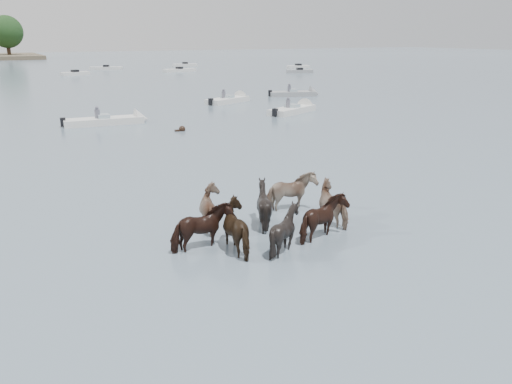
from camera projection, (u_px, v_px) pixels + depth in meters
name	position (u px, v px, depth m)	size (l,w,h in m)	color
ground	(298.00, 235.00, 16.63)	(400.00, 400.00, 0.00)	#4C5D6D
pony_herd	(270.00, 215.00, 16.65)	(6.90, 4.39, 1.65)	black
swimming_pony	(181.00, 129.00, 34.57)	(0.72, 0.44, 0.44)	black
motorboat_b	(115.00, 121.00, 37.39)	(6.15, 2.00, 1.92)	silver
motorboat_c	(233.00, 100.00, 49.48)	(5.46, 3.76, 1.92)	silver
motorboat_d	(297.00, 109.00, 43.12)	(5.70, 3.92, 1.92)	silver
motorboat_e	(299.00, 94.00, 54.49)	(5.47, 3.19, 1.92)	gray
distant_flotilla	(15.00, 75.00, 79.12)	(104.09, 29.66, 0.93)	silver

